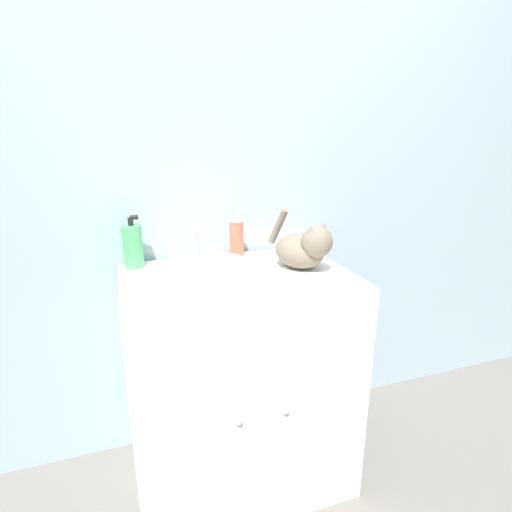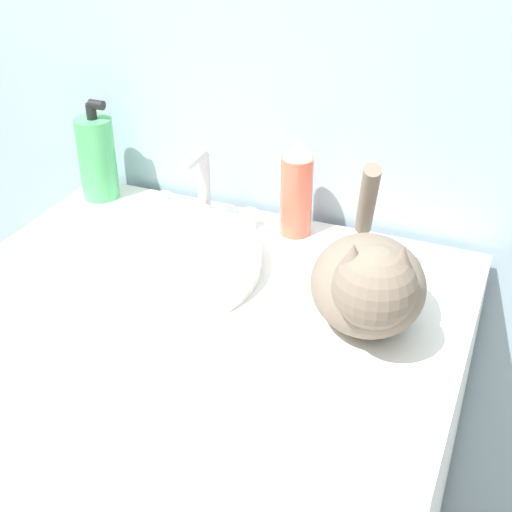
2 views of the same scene
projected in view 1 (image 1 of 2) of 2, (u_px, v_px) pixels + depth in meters
The scene contains 7 objects.
wall_back at pixel (214, 167), 1.64m from camera, with size 6.00×0.05×2.50m.
vanity_cabinet at pixel (239, 380), 1.59m from camera, with size 0.83×0.58×0.89m.
sink_basin at pixel (206, 272), 1.43m from camera, with size 0.36×0.36×0.04m.
faucet at pixel (195, 247), 1.59m from camera, with size 0.21×0.09×0.15m.
cat at pixel (303, 248), 1.51m from camera, with size 0.23×0.34×0.22m.
soap_bottle at pixel (133, 246), 1.52m from camera, with size 0.07×0.07×0.20m.
spray_bottle at pixel (236, 235), 1.65m from camera, with size 0.06×0.06×0.19m.
Camera 1 is at (-0.38, -1.04, 1.38)m, focal length 28.00 mm.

